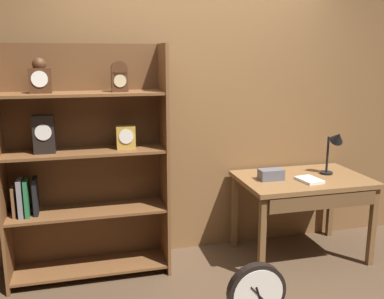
{
  "coord_description": "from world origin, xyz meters",
  "views": [
    {
      "loc": [
        -0.98,
        -2.37,
        1.81
      ],
      "look_at": [
        -0.2,
        0.62,
        1.12
      ],
      "focal_mm": 39.5,
      "sensor_mm": 36.0,
      "label": 1
    }
  ],
  "objects_px": {
    "workbench": "(304,187)",
    "round_clock_large": "(256,294)",
    "toolbox_small": "(271,174)",
    "open_repair_manual": "(309,180)",
    "desk_lamp": "(335,144)",
    "bookshelf": "(82,165)"
  },
  "relations": [
    {
      "from": "workbench",
      "to": "round_clock_large",
      "type": "bearing_deg",
      "value": -133.25
    },
    {
      "from": "toolbox_small",
      "to": "open_repair_manual",
      "type": "relative_size",
      "value": 0.95
    },
    {
      "from": "toolbox_small",
      "to": "round_clock_large",
      "type": "bearing_deg",
      "value": -119.11
    },
    {
      "from": "desk_lamp",
      "to": "open_repair_manual",
      "type": "height_order",
      "value": "desk_lamp"
    },
    {
      "from": "workbench",
      "to": "bookshelf",
      "type": "bearing_deg",
      "value": 174.88
    },
    {
      "from": "workbench",
      "to": "desk_lamp",
      "type": "xyz_separation_m",
      "value": [
        0.31,
        0.03,
        0.37
      ]
    },
    {
      "from": "round_clock_large",
      "to": "toolbox_small",
      "type": "bearing_deg",
      "value": 60.89
    },
    {
      "from": "desk_lamp",
      "to": "open_repair_manual",
      "type": "xyz_separation_m",
      "value": [
        -0.32,
        -0.14,
        -0.27
      ]
    },
    {
      "from": "open_repair_manual",
      "to": "desk_lamp",
      "type": "bearing_deg",
      "value": 15.1
    },
    {
      "from": "desk_lamp",
      "to": "toolbox_small",
      "type": "distance_m",
      "value": 0.66
    },
    {
      "from": "round_clock_large",
      "to": "desk_lamp",
      "type": "bearing_deg",
      "value": 38.48
    },
    {
      "from": "workbench",
      "to": "desk_lamp",
      "type": "height_order",
      "value": "desk_lamp"
    },
    {
      "from": "open_repair_manual",
      "to": "workbench",
      "type": "bearing_deg",
      "value": 75.63
    },
    {
      "from": "desk_lamp",
      "to": "workbench",
      "type": "bearing_deg",
      "value": -174.26
    },
    {
      "from": "desk_lamp",
      "to": "toolbox_small",
      "type": "height_order",
      "value": "desk_lamp"
    },
    {
      "from": "bookshelf",
      "to": "desk_lamp",
      "type": "height_order",
      "value": "bookshelf"
    },
    {
      "from": "workbench",
      "to": "desk_lamp",
      "type": "bearing_deg",
      "value": 5.74
    },
    {
      "from": "bookshelf",
      "to": "workbench",
      "type": "distance_m",
      "value": 1.92
    },
    {
      "from": "toolbox_small",
      "to": "open_repair_manual",
      "type": "bearing_deg",
      "value": -23.54
    },
    {
      "from": "round_clock_large",
      "to": "bookshelf",
      "type": "bearing_deg",
      "value": 137.43
    },
    {
      "from": "toolbox_small",
      "to": "open_repair_manual",
      "type": "distance_m",
      "value": 0.33
    },
    {
      "from": "open_repair_manual",
      "to": "toolbox_small",
      "type": "bearing_deg",
      "value": 148.16
    }
  ]
}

